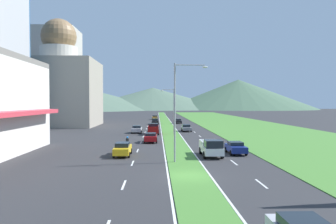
# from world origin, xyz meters

# --- Properties ---
(ground_plane) EXTENTS (600.00, 600.00, 0.00)m
(ground_plane) POSITION_xyz_m (0.00, 0.00, 0.00)
(ground_plane) COLOR #2D2D30
(grass_median) EXTENTS (3.20, 240.00, 0.06)m
(grass_median) POSITION_xyz_m (0.00, 60.00, 0.03)
(grass_median) COLOR #477F33
(grass_median) RESTS_ON ground_plane
(grass_verge_right) EXTENTS (24.00, 240.00, 0.06)m
(grass_verge_right) POSITION_xyz_m (20.60, 60.00, 0.03)
(grass_verge_right) COLOR #477F33
(grass_verge_right) RESTS_ON ground_plane
(lane_dash_left_2) EXTENTS (0.16, 2.80, 0.01)m
(lane_dash_left_2) POSITION_xyz_m (-5.10, -2.70, 0.01)
(lane_dash_left_2) COLOR silver
(lane_dash_left_2) RESTS_ON ground_plane
(lane_dash_left_3) EXTENTS (0.16, 2.80, 0.01)m
(lane_dash_left_3) POSITION_xyz_m (-5.10, 5.95, 0.01)
(lane_dash_left_3) COLOR silver
(lane_dash_left_3) RESTS_ON ground_plane
(lane_dash_left_4) EXTENTS (0.16, 2.80, 0.01)m
(lane_dash_left_4) POSITION_xyz_m (-5.10, 14.60, 0.01)
(lane_dash_left_4) COLOR silver
(lane_dash_left_4) RESTS_ON ground_plane
(lane_dash_left_5) EXTENTS (0.16, 2.80, 0.01)m
(lane_dash_left_5) POSITION_xyz_m (-5.10, 23.24, 0.01)
(lane_dash_left_5) COLOR silver
(lane_dash_left_5) RESTS_ON ground_plane
(lane_dash_left_6) EXTENTS (0.16, 2.80, 0.01)m
(lane_dash_left_6) POSITION_xyz_m (-5.10, 31.89, 0.01)
(lane_dash_left_6) COLOR silver
(lane_dash_left_6) RESTS_ON ground_plane
(lane_dash_left_7) EXTENTS (0.16, 2.80, 0.01)m
(lane_dash_left_7) POSITION_xyz_m (-5.10, 40.54, 0.01)
(lane_dash_left_7) COLOR silver
(lane_dash_left_7) RESTS_ON ground_plane
(lane_dash_left_8) EXTENTS (0.16, 2.80, 0.01)m
(lane_dash_left_8) POSITION_xyz_m (-5.10, 49.19, 0.01)
(lane_dash_left_8) COLOR silver
(lane_dash_left_8) RESTS_ON ground_plane
(lane_dash_left_9) EXTENTS (0.16, 2.80, 0.01)m
(lane_dash_left_9) POSITION_xyz_m (-5.10, 57.84, 0.01)
(lane_dash_left_9) COLOR silver
(lane_dash_left_9) RESTS_ON ground_plane
(lane_dash_right_2) EXTENTS (0.16, 2.80, 0.01)m
(lane_dash_right_2) POSITION_xyz_m (5.10, -2.70, 0.01)
(lane_dash_right_2) COLOR silver
(lane_dash_right_2) RESTS_ON ground_plane
(lane_dash_right_3) EXTENTS (0.16, 2.80, 0.01)m
(lane_dash_right_3) POSITION_xyz_m (5.10, 5.95, 0.01)
(lane_dash_right_3) COLOR silver
(lane_dash_right_3) RESTS_ON ground_plane
(lane_dash_right_4) EXTENTS (0.16, 2.80, 0.01)m
(lane_dash_right_4) POSITION_xyz_m (5.10, 14.60, 0.01)
(lane_dash_right_4) COLOR silver
(lane_dash_right_4) RESTS_ON ground_plane
(lane_dash_right_5) EXTENTS (0.16, 2.80, 0.01)m
(lane_dash_right_5) POSITION_xyz_m (5.10, 23.24, 0.01)
(lane_dash_right_5) COLOR silver
(lane_dash_right_5) RESTS_ON ground_plane
(lane_dash_right_6) EXTENTS (0.16, 2.80, 0.01)m
(lane_dash_right_6) POSITION_xyz_m (5.10, 31.89, 0.01)
(lane_dash_right_6) COLOR silver
(lane_dash_right_6) RESTS_ON ground_plane
(lane_dash_right_7) EXTENTS (0.16, 2.80, 0.01)m
(lane_dash_right_7) POSITION_xyz_m (5.10, 40.54, 0.01)
(lane_dash_right_7) COLOR silver
(lane_dash_right_7) RESTS_ON ground_plane
(lane_dash_right_8) EXTENTS (0.16, 2.80, 0.01)m
(lane_dash_right_8) POSITION_xyz_m (5.10, 49.19, 0.01)
(lane_dash_right_8) COLOR silver
(lane_dash_right_8) RESTS_ON ground_plane
(lane_dash_right_9) EXTENTS (0.16, 2.80, 0.01)m
(lane_dash_right_9) POSITION_xyz_m (5.10, 57.84, 0.01)
(lane_dash_right_9) COLOR silver
(lane_dash_right_9) RESTS_ON ground_plane
(edge_line_median_left) EXTENTS (0.16, 240.00, 0.01)m
(edge_line_median_left) POSITION_xyz_m (-1.75, 60.00, 0.01)
(edge_line_median_left) COLOR silver
(edge_line_median_left) RESTS_ON ground_plane
(edge_line_median_right) EXTENTS (0.16, 240.00, 0.01)m
(edge_line_median_right) POSITION_xyz_m (1.75, 60.00, 0.01)
(edge_line_median_right) COLOR silver
(edge_line_median_right) RESTS_ON ground_plane
(domed_building) EXTENTS (19.52, 19.52, 27.84)m
(domed_building) POSITION_xyz_m (-28.14, 59.97, 10.39)
(domed_building) COLOR #9E9384
(domed_building) RESTS_ON ground_plane
(midrise_colored) EXTENTS (13.52, 13.52, 29.75)m
(midrise_colored) POSITION_xyz_m (-35.03, 80.87, 14.87)
(midrise_colored) COLOR #B7B2A8
(midrise_colored) RESTS_ON ground_plane
(hill_far_left) EXTENTS (226.47, 226.47, 28.74)m
(hill_far_left) POSITION_xyz_m (-106.08, 284.14, 14.37)
(hill_far_left) COLOR #516B56
(hill_far_left) RESTS_ON ground_plane
(hill_far_center) EXTENTS (148.74, 148.74, 20.90)m
(hill_far_center) POSITION_xyz_m (-6.78, 296.15, 10.45)
(hill_far_center) COLOR #516B56
(hill_far_center) RESTS_ON ground_plane
(hill_far_right) EXTENTS (146.09, 146.09, 28.57)m
(hill_far_right) POSITION_xyz_m (76.25, 289.26, 14.29)
(hill_far_right) COLOR #47664C
(hill_far_right) RESTS_ON ground_plane
(street_lamp_near) EXTENTS (3.42, 0.33, 9.99)m
(street_lamp_near) POSITION_xyz_m (-0.50, 6.23, 5.75)
(street_lamp_near) COLOR #99999E
(street_lamp_near) RESTS_ON ground_plane
(street_lamp_mid) EXTENTS (2.64, 0.44, 8.69)m
(street_lamp_mid) POSITION_xyz_m (0.28, 35.41, 5.00)
(street_lamp_mid) COLOR #99999E
(street_lamp_mid) RESTS_ON ground_plane
(car_0) EXTENTS (2.03, 4.17, 1.53)m
(car_0) POSITION_xyz_m (-3.41, 91.44, 0.79)
(car_0) COLOR #C6842D
(car_0) RESTS_ON ground_plane
(car_1) EXTENTS (2.01, 4.48, 1.50)m
(car_1) POSITION_xyz_m (-6.69, 38.98, 0.77)
(car_1) COLOR #B2B2B7
(car_1) RESTS_ON ground_plane
(car_3) EXTENTS (1.98, 4.52, 1.48)m
(car_3) POSITION_xyz_m (3.53, 42.30, 0.75)
(car_3) COLOR slate
(car_3) RESTS_ON ground_plane
(car_4) EXTENTS (1.88, 4.62, 1.53)m
(car_4) POSITION_xyz_m (-6.57, 10.64, 0.78)
(car_4) COLOR yellow
(car_4) RESTS_ON ground_plane
(car_5) EXTENTS (2.01, 4.29, 1.36)m
(car_5) POSITION_xyz_m (3.53, 69.15, 0.71)
(car_5) COLOR black
(car_5) RESTS_ON ground_plane
(car_6) EXTENTS (1.97, 4.29, 1.42)m
(car_6) POSITION_xyz_m (6.64, 11.62, 0.74)
(car_6) COLOR navy
(car_6) RESTS_ON ground_plane
(car_7) EXTENTS (1.98, 4.58, 1.55)m
(car_7) POSITION_xyz_m (-3.17, 66.10, 0.79)
(car_7) COLOR black
(car_7) RESTS_ON ground_plane
(car_8) EXTENTS (2.00, 4.02, 1.46)m
(car_8) POSITION_xyz_m (-3.62, 23.15, 0.75)
(car_8) COLOR maroon
(car_8) RESTS_ON ground_plane
(pickup_truck_0) EXTENTS (2.18, 5.40, 2.00)m
(pickup_truck_0) POSITION_xyz_m (3.42, 9.69, 0.98)
(pickup_truck_0) COLOR silver
(pickup_truck_0) RESTS_ON ground_plane
(pickup_truck_1) EXTENTS (2.18, 5.40, 2.00)m
(pickup_truck_1) POSITION_xyz_m (-3.35, 36.47, 0.98)
(pickup_truck_1) COLOR maroon
(pickup_truck_1) RESTS_ON ground_plane
(motorcycle_rider) EXTENTS (0.36, 2.00, 1.80)m
(motorcycle_rider) POSITION_xyz_m (-6.39, 14.63, 0.75)
(motorcycle_rider) COLOR black
(motorcycle_rider) RESTS_ON ground_plane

